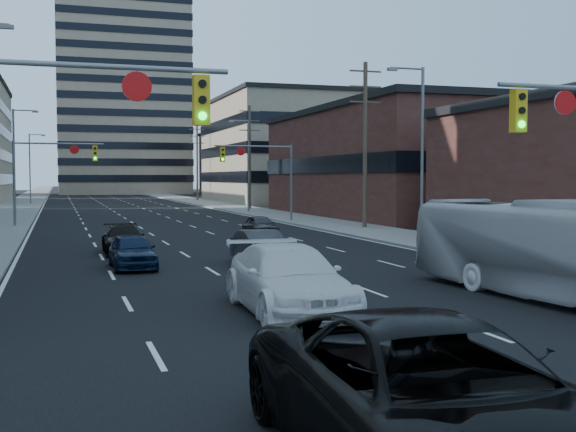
{
  "coord_description": "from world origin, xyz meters",
  "views": [
    {
      "loc": [
        -7.15,
        -7.86,
        3.45
      ],
      "look_at": [
        -0.05,
        14.36,
        2.2
      ],
      "focal_mm": 45.0,
      "sensor_mm": 36.0,
      "label": 1
    }
  ],
  "objects_px": {
    "transit_bus": "(548,250)",
    "sedan_blue": "(132,251)",
    "black_pickup": "(433,400)",
    "white_van": "(289,280)"
  },
  "relations": [
    {
      "from": "transit_bus",
      "to": "sedan_blue",
      "type": "bearing_deg",
      "value": 130.36
    },
    {
      "from": "black_pickup",
      "to": "white_van",
      "type": "relative_size",
      "value": 1.1
    },
    {
      "from": "sedan_blue",
      "to": "white_van",
      "type": "bearing_deg",
      "value": -74.91
    },
    {
      "from": "white_van",
      "to": "transit_bus",
      "type": "xyz_separation_m",
      "value": [
        7.6,
        -0.3,
        0.56
      ]
    },
    {
      "from": "black_pickup",
      "to": "sedan_blue",
      "type": "relative_size",
      "value": 1.65
    },
    {
      "from": "black_pickup",
      "to": "sedan_blue",
      "type": "height_order",
      "value": "black_pickup"
    },
    {
      "from": "transit_bus",
      "to": "sedan_blue",
      "type": "relative_size",
      "value": 2.57
    },
    {
      "from": "white_van",
      "to": "transit_bus",
      "type": "bearing_deg",
      "value": -0.87
    },
    {
      "from": "black_pickup",
      "to": "white_van",
      "type": "height_order",
      "value": "black_pickup"
    },
    {
      "from": "white_van",
      "to": "black_pickup",
      "type": "bearing_deg",
      "value": -97.06
    }
  ]
}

